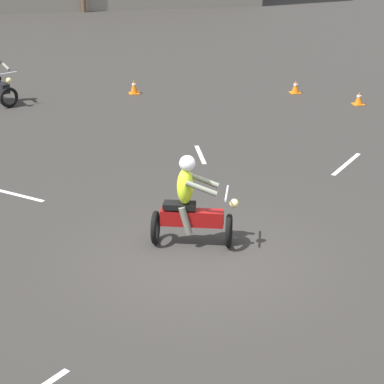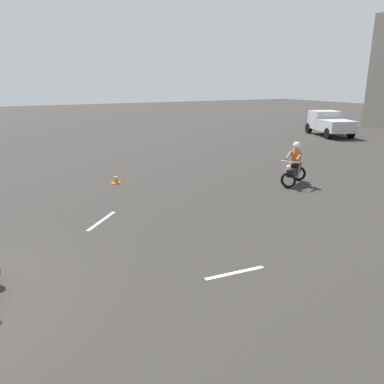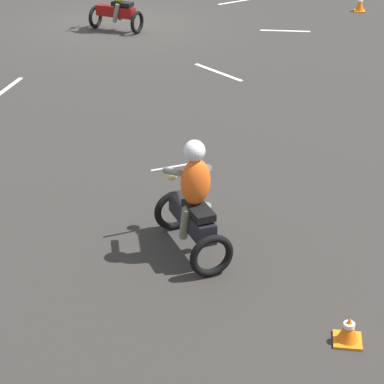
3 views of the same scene
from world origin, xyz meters
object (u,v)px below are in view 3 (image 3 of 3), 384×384
(motorcycle_rider_background, at_px, (193,205))
(traffic_cone_far_right, at_px, (349,330))
(motorcycle_rider_foreground, at_px, (116,4))
(traffic_cone_far_center, at_px, (360,4))

(motorcycle_rider_background, bearing_deg, traffic_cone_far_right, -69.98)
(motorcycle_rider_foreground, bearing_deg, traffic_cone_far_right, -137.82)
(traffic_cone_far_right, bearing_deg, traffic_cone_far_center, -93.78)
(motorcycle_rider_foreground, distance_m, motorcycle_rider_background, 11.45)
(motorcycle_rider_background, height_order, traffic_cone_far_right, motorcycle_rider_background)
(motorcycle_rider_background, xyz_separation_m, traffic_cone_far_right, (-1.98, 1.63, -0.57))
(motorcycle_rider_background, bearing_deg, motorcycle_rider_foreground, 77.66)
(motorcycle_rider_foreground, height_order, traffic_cone_far_right, motorcycle_rider_foreground)
(traffic_cone_far_right, relative_size, traffic_cone_far_center, 0.73)
(motorcycle_rider_foreground, relative_size, motorcycle_rider_background, 1.00)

